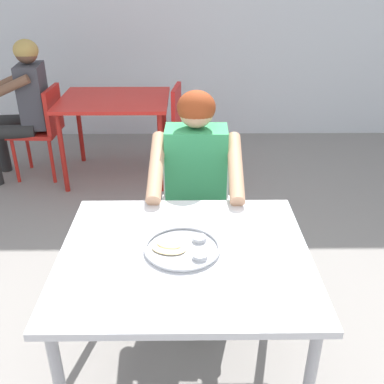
% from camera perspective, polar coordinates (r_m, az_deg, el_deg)
% --- Properties ---
extents(table_foreground, '(1.03, 0.90, 0.73)m').
position_cam_1_polar(table_foreground, '(1.87, -0.95, -9.68)').
color(table_foreground, silver).
rests_on(table_foreground, ground).
extents(thali_tray, '(0.32, 0.32, 0.03)m').
position_cam_1_polar(thali_tray, '(1.84, -1.26, -7.25)').
color(thali_tray, '#B7BABF').
rests_on(thali_tray, table_foreground).
extents(chair_foreground, '(0.44, 0.40, 0.85)m').
position_cam_1_polar(chair_foreground, '(2.71, 0.50, -0.77)').
color(chair_foreground, silver).
rests_on(chair_foreground, ground).
extents(diner_foreground, '(0.50, 0.56, 1.20)m').
position_cam_1_polar(diner_foreground, '(2.42, 0.50, 1.33)').
color(diner_foreground, '#272727').
rests_on(diner_foreground, ground).
extents(table_background_red, '(0.95, 0.80, 0.74)m').
position_cam_1_polar(table_background_red, '(4.04, -9.95, 10.65)').
color(table_background_red, red).
rests_on(table_background_red, ground).
extents(chair_red_left, '(0.43, 0.42, 0.83)m').
position_cam_1_polar(chair_red_left, '(4.24, -18.64, 8.13)').
color(chair_red_left, red).
rests_on(chair_red_left, ground).
extents(chair_red_right, '(0.44, 0.43, 0.84)m').
position_cam_1_polar(chair_red_right, '(4.00, -0.47, 8.51)').
color(chair_red_right, red).
rests_on(chair_red_right, ground).
extents(patron_background, '(0.58, 0.53, 1.23)m').
position_cam_1_polar(patron_background, '(4.20, -20.93, 11.14)').
color(patron_background, '#282828').
rests_on(patron_background, ground).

